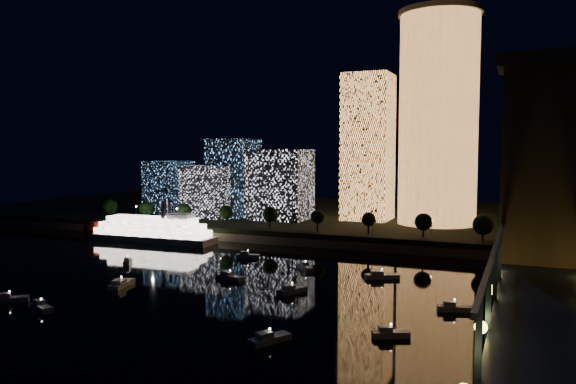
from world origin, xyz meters
name	(u,v)px	position (x,y,z in m)	size (l,w,h in m)	color
ground	(229,304)	(0.00, 0.00, 0.00)	(520.00, 520.00, 0.00)	black
far_bank	(386,218)	(0.00, 160.00, 2.50)	(420.00, 160.00, 5.00)	black
seawall	(338,244)	(0.00, 82.00, 1.50)	(420.00, 6.00, 3.00)	#6B5E4C
tower_cylindrical	(438,118)	(28.86, 127.25, 49.14)	(34.00, 34.00, 88.03)	#FFA351
tower_rectangular	(368,147)	(-1.93, 131.09, 37.19)	(20.24, 20.24, 64.38)	#FFA351
midrise_blocks	(231,184)	(-63.86, 118.06, 20.01)	(84.58, 29.75, 36.19)	white
truss_bridge	(535,253)	(65.00, 3.72, 16.25)	(13.00, 266.00, 50.00)	navy
riverboat	(147,230)	(-74.17, 67.48, 4.31)	(56.21, 13.92, 16.80)	silver
motorboats	(238,287)	(-4.23, 12.63, 0.81)	(107.71, 78.84, 2.78)	silver
esplanade_trees	(269,214)	(-30.70, 88.00, 10.47)	(166.98, 7.00, 9.00)	black
street_lamps	(267,216)	(-34.00, 94.00, 9.02)	(132.70, 0.70, 5.65)	black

